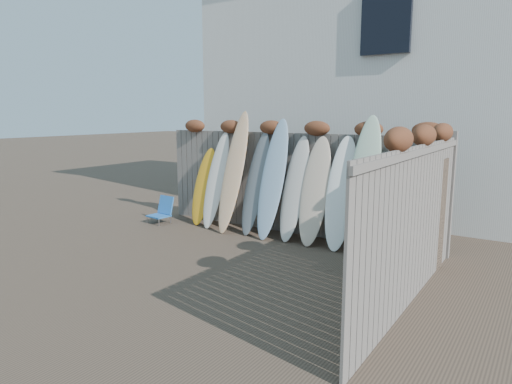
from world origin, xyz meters
The scene contains 16 objects.
ground centered at (0.00, 0.00, 0.00)m, with size 80.00×80.00×0.00m, color #493A2D.
back_fence centered at (0.06, 2.39, 1.18)m, with size 6.05×0.28×2.24m.
right_fence centered at (2.99, 0.25, 1.14)m, with size 0.28×4.40×2.24m.
house centered at (0.50, 6.50, 3.20)m, with size 8.50×5.50×6.33m.
beach_chair centered at (-2.75, 1.61, 0.27)m, with size 0.47×0.50×0.58m.
wooden_crate centered at (2.67, 0.76, 0.35)m, with size 0.60×0.50×0.70m, color #625849.
lattice_panel centered at (2.96, 1.35, 0.86)m, with size 0.05×1.14×1.71m, color #34251F.
surfboard_0 centered at (-1.90, 2.03, 0.82)m, with size 0.52×0.07×1.70m, color #F5A216.
surfboard_1 centered at (-1.53, 1.99, 0.99)m, with size 0.47×0.07×2.07m, color white.
surfboard_2 centered at (-1.02, 1.92, 1.21)m, with size 0.47×0.07×2.53m, color #F8D387.
surfboard_3 centered at (-0.53, 1.99, 1.01)m, with size 0.46×0.07×2.10m, color slate.
surfboard_4 centered at (-0.10, 1.94, 1.14)m, with size 0.50×0.07×2.38m, color #88AAC8.
surfboard_5 centered at (0.34, 2.00, 0.98)m, with size 0.48×0.07×2.04m, color beige.
surfboard_6 centered at (0.78, 1.97, 0.99)m, with size 0.54×0.07×2.05m, color beige.
surfboard_7 centered at (1.29, 1.97, 1.00)m, with size 0.53×0.07×2.07m, color white.
surfboard_8 centered at (1.70, 1.92, 1.18)m, with size 0.52×0.07×2.46m, color #B6D6B6.
Camera 1 is at (4.39, -5.44, 2.38)m, focal length 32.00 mm.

